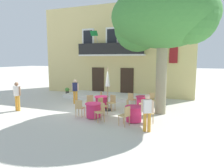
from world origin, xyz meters
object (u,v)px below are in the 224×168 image
pedestrian_near_entrance (147,111)px  cafe_table_far_side (93,110)px  cafe_chair_near_tree_1 (125,115)px  cafe_table_front (143,102)px  cafe_table_near_tree (134,114)px  cafe_chair_front_1 (152,99)px  cafe_chair_front_2 (131,99)px  cafe_chair_far_side_2 (79,107)px  cafe_chair_far_side_1 (102,105)px  cafe_umbrella (108,83)px  cafe_chair_far_side_0 (101,111)px  cafe_chair_middle_0 (112,102)px  plane_tree (162,19)px  cafe_chair_near_tree_0 (129,107)px  cafe_table_middle (102,102)px  pedestrian_by_tree (75,90)px  pedestrian_mid_plaza (17,95)px  cafe_chair_near_tree_2 (150,111)px  cafe_chair_middle_2 (90,101)px  cafe_chair_middle_1 (103,98)px  ground_planter_left (67,91)px

pedestrian_near_entrance → cafe_table_far_side: bearing=161.5°
cafe_chair_near_tree_1 → cafe_table_front: bearing=88.8°
cafe_table_near_tree → cafe_chair_front_1: size_ratio=0.95×
cafe_chair_front_2 → cafe_chair_far_side_2: same height
cafe_chair_front_2 → cafe_chair_far_side_1: 2.42m
cafe_umbrella → pedestrian_near_entrance: bearing=-42.6°
cafe_chair_front_2 → cafe_chair_far_side_0: (-0.63, -3.33, 0.00)m
cafe_chair_middle_0 → cafe_chair_front_2: (0.87, 1.18, 0.00)m
plane_tree → cafe_chair_near_tree_0: plane_tree is taller
cafe_table_middle → plane_tree: bearing=3.8°
cafe_chair_front_1 → pedestrian_by_tree: pedestrian_by_tree is taller
cafe_table_front → cafe_umbrella: cafe_umbrella is taller
cafe_chair_far_side_2 → pedestrian_mid_plaza: (-4.03, -0.19, 0.43)m
cafe_chair_near_tree_0 → cafe_table_far_side: size_ratio=1.05×
cafe_chair_near_tree_2 → cafe_chair_middle_2: bearing=164.1°
pedestrian_mid_plaza → cafe_chair_front_2: bearing=28.1°
cafe_chair_far_side_0 → cafe_chair_far_side_1: bearing=111.5°
cafe_chair_near_tree_1 → cafe_umbrella: cafe_umbrella is taller
cafe_chair_near_tree_1 → cafe_chair_near_tree_2: (0.93, 0.93, 0.00)m
cafe_chair_front_1 → cafe_umbrella: cafe_umbrella is taller
pedestrian_mid_plaza → cafe_chair_near_tree_0: bearing=9.2°
cafe_chair_far_side_1 → cafe_chair_far_side_2: (-0.90, -0.87, 0.00)m
cafe_chair_far_side_0 → cafe_chair_far_side_2: bearing=167.6°
cafe_chair_near_tree_2 → cafe_umbrella: (-2.68, 1.29, 1.14)m
cafe_table_front → cafe_chair_front_2: bearing=169.8°
cafe_table_near_tree → cafe_chair_far_side_1: (-1.96, 0.65, 0.14)m
plane_tree → cafe_chair_near_tree_1: (-1.13, -2.75, -4.58)m
cafe_table_middle → cafe_chair_middle_0: cafe_chair_middle_0 is taller
cafe_chair_far_side_0 → cafe_chair_far_side_1: size_ratio=1.00×
plane_tree → pedestrian_near_entrance: 5.24m
cafe_table_front → cafe_chair_front_1: (0.51, 0.56, 0.14)m
cafe_chair_front_1 → cafe_chair_far_side_1: bearing=-132.2°
cafe_chair_middle_1 → cafe_chair_far_side_0: size_ratio=1.00×
cafe_chair_near_tree_1 → cafe_chair_far_side_1: same height
cafe_chair_middle_1 → cafe_table_far_side: 2.67m
cafe_chair_near_tree_0 → cafe_table_front: cafe_chair_near_tree_0 is taller
pedestrian_by_tree → cafe_chair_front_1: bearing=9.5°
cafe_umbrella → plane_tree: bearing=10.4°
cafe_chair_middle_2 → pedestrian_by_tree: bearing=146.2°
cafe_chair_near_tree_0 → cafe_chair_middle_1: bearing=141.1°
cafe_chair_front_1 → cafe_chair_far_side_0: 4.19m
cafe_chair_far_side_0 → pedestrian_mid_plaza: pedestrian_mid_plaza is taller
cafe_chair_near_tree_2 → cafe_umbrella: size_ratio=0.36×
ground_planter_left → pedestrian_mid_plaza: pedestrian_mid_plaza is taller
cafe_chair_far_side_0 → pedestrian_mid_plaza: 5.41m
cafe_chair_middle_2 → cafe_chair_front_1: (3.41, 1.95, 0.00)m
cafe_chair_near_tree_1 → pedestrian_mid_plaza: 6.71m
cafe_chair_near_tree_1 → ground_planter_left: cafe_chair_near_tree_1 is taller
cafe_chair_near_tree_1 → pedestrian_mid_plaza: (-6.69, 0.32, 0.43)m
cafe_chair_near_tree_2 → cafe_chair_middle_0: size_ratio=1.00×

